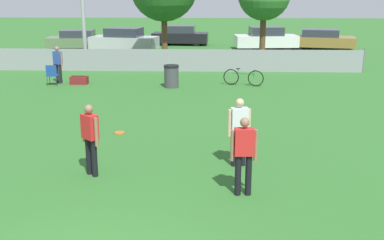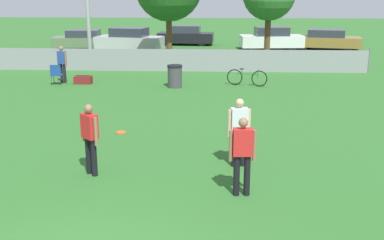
% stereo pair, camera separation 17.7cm
% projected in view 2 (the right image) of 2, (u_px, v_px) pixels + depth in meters
% --- Properties ---
extents(fence_backline, '(18.88, 0.07, 1.21)m').
position_uv_depth(fence_backline, '(176.00, 60.00, 23.86)').
color(fence_backline, gray).
rests_on(fence_backline, ground_plane).
extents(player_defender_red, '(0.54, 0.24, 1.63)m').
position_uv_depth(player_defender_red, '(242.00, 152.00, 9.53)').
color(player_defender_red, black).
rests_on(player_defender_red, ground_plane).
extents(player_thrower_red, '(0.43, 0.42, 1.63)m').
position_uv_depth(player_thrower_red, '(90.00, 135.00, 10.60)').
color(player_thrower_red, black).
rests_on(player_thrower_red, ground_plane).
extents(player_receiver_white, '(0.53, 0.29, 1.63)m').
position_uv_depth(player_receiver_white, '(239.00, 128.00, 11.12)').
color(player_receiver_white, black).
rests_on(player_receiver_white, ground_plane).
extents(spectator_in_blue, '(0.47, 0.37, 1.60)m').
position_uv_depth(spectator_in_blue, '(62.00, 62.00, 20.94)').
color(spectator_in_blue, black).
rests_on(spectator_in_blue, ground_plane).
extents(frisbee_disc, '(0.29, 0.29, 0.03)m').
position_uv_depth(frisbee_disc, '(121.00, 132.00, 13.93)').
color(frisbee_disc, '#E5591E').
rests_on(frisbee_disc, ground_plane).
extents(folding_chair_sideline, '(0.47, 0.48, 0.89)m').
position_uv_depth(folding_chair_sideline, '(56.00, 73.00, 20.54)').
color(folding_chair_sideline, '#333338').
rests_on(folding_chair_sideline, ground_plane).
extents(bicycle_sideline, '(1.70, 0.58, 0.73)m').
position_uv_depth(bicycle_sideline, '(247.00, 78.00, 20.42)').
color(bicycle_sideline, black).
rests_on(bicycle_sideline, ground_plane).
extents(trash_bin, '(0.63, 0.63, 0.94)m').
position_uv_depth(trash_bin, '(175.00, 76.00, 20.09)').
color(trash_bin, '#3F3F44').
rests_on(trash_bin, ground_plane).
extents(gear_bag_sideline, '(0.74, 0.41, 0.36)m').
position_uv_depth(gear_bag_sideline, '(83.00, 80.00, 20.91)').
color(gear_bag_sideline, maroon).
rests_on(gear_bag_sideline, ground_plane).
extents(parked_car_olive, '(4.13, 2.05, 1.31)m').
position_uv_depth(parked_car_olive, '(84.00, 40.00, 32.13)').
color(parked_car_olive, black).
rests_on(parked_car_olive, ground_plane).
extents(parked_car_silver, '(4.53, 2.56, 1.51)m').
position_uv_depth(parked_car_silver, '(129.00, 40.00, 31.27)').
color(parked_car_silver, black).
rests_on(parked_car_silver, ground_plane).
extents(parked_car_dark, '(4.04, 1.85, 1.38)m').
position_uv_depth(parked_car_dark, '(186.00, 36.00, 34.69)').
color(parked_car_dark, black).
rests_on(parked_car_dark, ground_plane).
extents(parked_car_white, '(4.27, 2.12, 1.50)m').
position_uv_depth(parked_car_white, '(271.00, 39.00, 32.09)').
color(parked_car_white, black).
rests_on(parked_car_white, ground_plane).
extents(parked_car_tan, '(4.80, 2.66, 1.34)m').
position_uv_depth(parked_car_tan, '(325.00, 40.00, 31.99)').
color(parked_car_tan, black).
rests_on(parked_car_tan, ground_plane).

